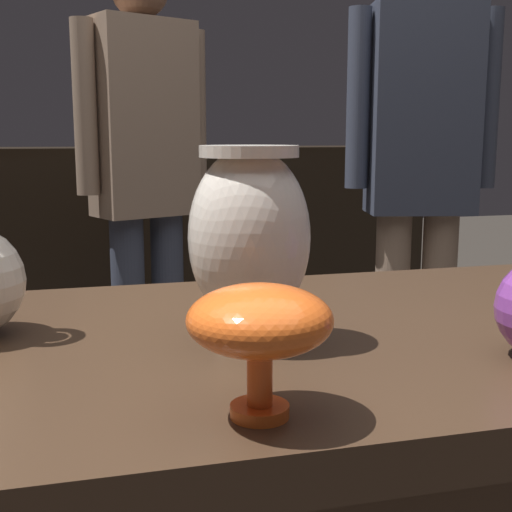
# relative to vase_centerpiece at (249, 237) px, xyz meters

# --- Properties ---
(back_display_shelf) EXTENTS (2.60, 0.40, 0.99)m
(back_display_shelf) POSITION_rel_vase_centerpiece_xyz_m (0.02, 2.23, -0.43)
(back_display_shelf) COLOR black
(back_display_shelf) RESTS_ON ground_plane
(vase_centerpiece) EXTENTS (0.14, 0.14, 0.23)m
(vase_centerpiece) POSITION_rel_vase_centerpiece_xyz_m (0.00, 0.00, 0.00)
(vase_centerpiece) COLOR silver
(vase_centerpiece) RESTS_ON display_plinth
(vase_tall_behind) EXTENTS (0.13, 0.13, 0.12)m
(vase_tall_behind) POSITION_rel_vase_centerpiece_xyz_m (-0.05, -0.22, -0.04)
(vase_tall_behind) COLOR #E55B1E
(vase_tall_behind) RESTS_ON display_plinth
(shelf_vase_center) EXTENTS (0.07, 0.07, 0.15)m
(shelf_vase_center) POSITION_rel_vase_centerpiece_xyz_m (0.02, 2.21, 0.11)
(shelf_vase_center) COLOR silver
(shelf_vase_center) RESTS_ON back_display_shelf
(shelf_vase_far_right) EXTENTS (0.11, 0.11, 0.23)m
(shelf_vase_far_right) POSITION_rel_vase_centerpiece_xyz_m (1.06, 2.17, 0.14)
(shelf_vase_far_right) COLOR #477A38
(shelf_vase_far_right) RESTS_ON back_display_shelf
(visitor_near_right) EXTENTS (0.46, 0.25, 1.62)m
(visitor_near_right) POSITION_rel_vase_centerpiece_xyz_m (0.84, 1.17, 0.03)
(visitor_near_right) COLOR #846B56
(visitor_near_right) RESTS_ON ground_plane
(visitor_center_back) EXTENTS (0.44, 0.29, 1.58)m
(visitor_center_back) POSITION_rel_vase_centerpiece_xyz_m (0.02, 1.50, 0.00)
(visitor_center_back) COLOR #333847
(visitor_center_back) RESTS_ON ground_plane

